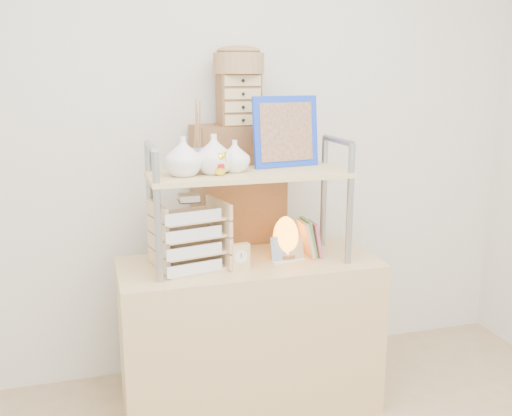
% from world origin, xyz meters
% --- Properties ---
extents(room_shell, '(3.42, 3.41, 2.61)m').
position_xyz_m(room_shell, '(0.00, 0.39, 1.69)').
color(room_shell, silver).
rests_on(room_shell, ground).
extents(desk, '(1.20, 0.50, 0.75)m').
position_xyz_m(desk, '(0.00, 1.20, 0.38)').
color(desk, tan).
rests_on(desk, ground).
extents(cabinet, '(0.48, 0.29, 1.35)m').
position_xyz_m(cabinet, '(0.05, 1.57, 0.68)').
color(cabinet, brown).
rests_on(cabinet, ground).
extents(hutch, '(0.90, 0.34, 0.75)m').
position_xyz_m(hutch, '(-0.07, 1.21, 1.20)').
color(hutch, '#90969D').
rests_on(hutch, desk).
extents(letter_tray, '(0.32, 0.31, 0.34)m').
position_xyz_m(letter_tray, '(-0.28, 1.20, 0.88)').
color(letter_tray, tan).
rests_on(letter_tray, desk).
extents(salt_lamp, '(0.13, 0.12, 0.20)m').
position_xyz_m(salt_lamp, '(0.18, 1.20, 0.85)').
color(salt_lamp, brown).
rests_on(salt_lamp, desk).
extents(desk_clock, '(0.09, 0.05, 0.12)m').
position_xyz_m(desk_clock, '(-0.07, 1.11, 0.81)').
color(desk_clock, tan).
rests_on(desk_clock, desk).
extents(postcard_stand, '(0.17, 0.08, 0.12)m').
position_xyz_m(postcard_stand, '(0.17, 1.16, 0.78)').
color(postcard_stand, white).
rests_on(postcard_stand, desk).
extents(drawer_chest, '(0.20, 0.16, 0.25)m').
position_xyz_m(drawer_chest, '(0.05, 1.55, 1.48)').
color(drawer_chest, brown).
rests_on(drawer_chest, cabinet).
extents(woven_basket, '(0.25, 0.25, 0.10)m').
position_xyz_m(woven_basket, '(0.05, 1.55, 1.65)').
color(woven_basket, olive).
rests_on(woven_basket, drawer_chest).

